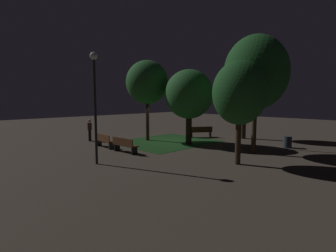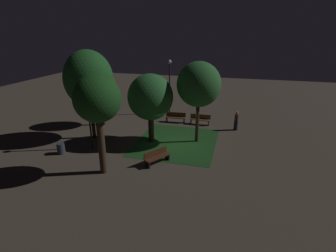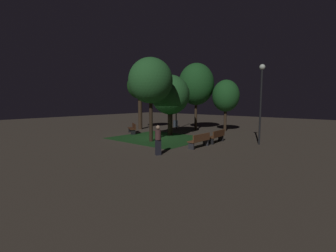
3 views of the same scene
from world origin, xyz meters
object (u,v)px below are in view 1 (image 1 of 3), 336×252
lamp_post_plaza_west (256,96)px  tree_back_left (256,73)px  tree_right_canopy (189,95)px  bench_lawn_edge (201,131)px  lamp_post_near_wall (95,90)px  tree_lawn_side (239,93)px  bench_near_trees (124,145)px  pedestrian (90,130)px  bench_path_side (104,140)px  trash_bin (287,142)px  tree_tall_center (245,83)px  tree_near_wall (147,82)px

lamp_post_plaza_west → tree_back_left: bearing=-63.9°
tree_right_canopy → bench_lawn_edge: bearing=114.4°
lamp_post_near_wall → lamp_post_plaza_west: bearing=71.7°
tree_lawn_side → lamp_post_plaza_west: bearing=108.7°
bench_lawn_edge → bench_near_trees: bearing=-84.8°
tree_back_left → pedestrian: bearing=-156.7°
bench_path_side → trash_bin: 11.71m
tree_right_canopy → lamp_post_near_wall: bearing=-85.9°
tree_tall_center → trash_bin: tree_tall_center is taller
tree_tall_center → trash_bin: bearing=-20.6°
tree_right_canopy → bench_path_side: bearing=-121.4°
bench_near_trees → tree_back_left: size_ratio=0.27×
bench_path_side → tree_back_left: bearing=34.8°
tree_right_canopy → pedestrian: (-6.05, -4.16, -2.55)m
bench_near_trees → lamp_post_near_wall: 4.08m
bench_lawn_edge → tree_tall_center: bearing=34.9°
bench_lawn_edge → lamp_post_plaza_west: lamp_post_plaza_west is taller
tree_tall_center → tree_near_wall: (-4.52, -5.97, -0.05)m
lamp_post_plaza_west → pedestrian: bearing=-146.7°
tree_lawn_side → tree_back_left: (-0.70, 2.88, 1.18)m
bench_lawn_edge → pedestrian: pedestrian is taller
tree_back_left → lamp_post_plaza_west: tree_back_left is taller
trash_bin → tree_back_left: bearing=-102.2°
tree_tall_center → lamp_post_plaza_west: size_ratio=1.17×
bench_near_trees → tree_lawn_side: (5.97, 2.34, 2.90)m
tree_lawn_side → pedestrian: size_ratio=3.04×
tree_near_wall → trash_bin: size_ratio=8.05×
tree_tall_center → tree_lawn_side: bearing=-62.0°
bench_lawn_edge → lamp_post_near_wall: lamp_post_near_wall is taller
bench_near_trees → tree_right_canopy: size_ratio=0.36×
bench_near_trees → trash_bin: 10.28m
tree_lawn_side → tree_near_wall: bearing=169.6°
lamp_post_near_wall → pedestrian: lamp_post_near_wall is taller
tree_back_left → trash_bin: tree_back_left is taller
tree_right_canopy → pedestrian: tree_right_canopy is taller
tree_right_canopy → bench_near_trees: bearing=-98.3°
tree_back_left → trash_bin: size_ratio=9.04×
lamp_post_near_wall → pedestrian: bearing=154.6°
bench_near_trees → bench_lawn_edge: same height
bench_path_side → tree_tall_center: (4.20, 9.87, 3.87)m
bench_path_side → pedestrian: (-3.10, 0.66, 0.37)m
bench_lawn_edge → lamp_post_near_wall: size_ratio=0.34×
bench_near_trees → trash_bin: bench_near_trees is taller
tree_tall_center → bench_lawn_edge: bearing=-145.1°
tree_lawn_side → pedestrian: 11.71m
pedestrian → tree_tall_center: bearing=51.6°
tree_tall_center → tree_lawn_side: tree_tall_center is taller
bench_path_side → lamp_post_near_wall: bearing=-35.3°
tree_tall_center → pedestrian: 12.27m
tree_right_canopy → trash_bin: size_ratio=6.91×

